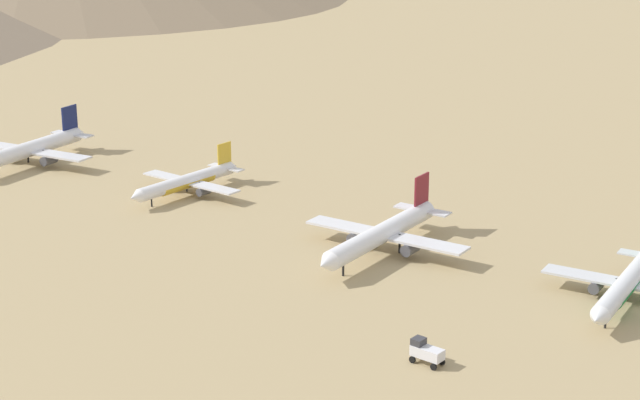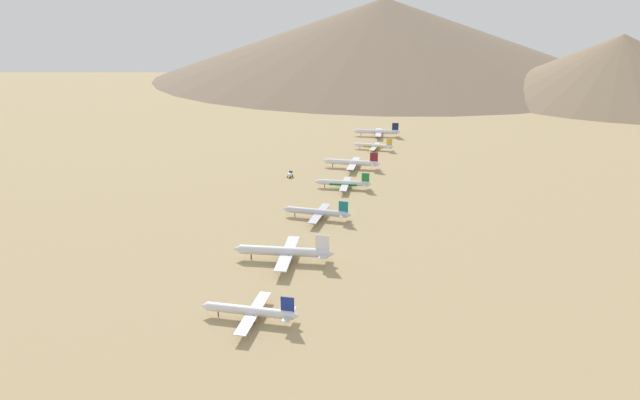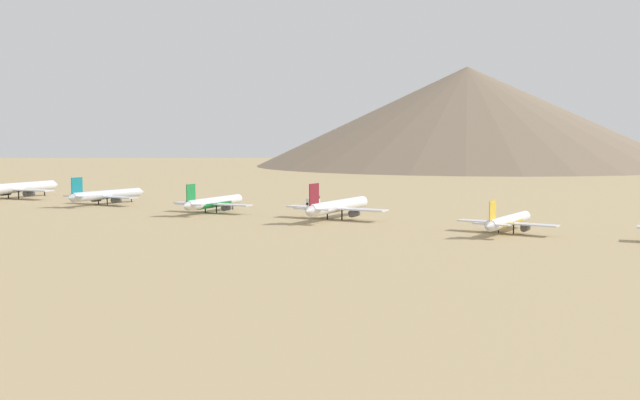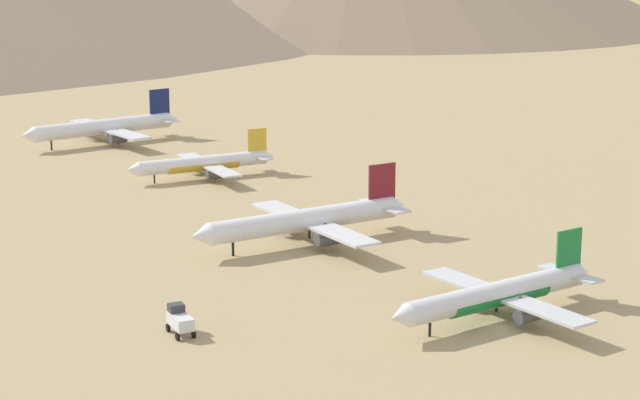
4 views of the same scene
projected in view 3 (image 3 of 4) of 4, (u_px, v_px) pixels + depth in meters
name	position (u px, v px, depth m)	size (l,w,h in m)	color
ground_plane	(210.00, 212.00, 267.97)	(1971.69, 1971.69, 0.00)	tan
parked_jet_1	(508.00, 221.00, 207.63)	(34.89, 28.56, 10.10)	white
parked_jet_2	(338.00, 206.00, 243.33)	(43.72, 35.62, 12.60)	white
parked_jet_3	(214.00, 202.00, 264.70)	(38.15, 30.98, 11.00)	silver
parked_jet_4	(106.00, 195.00, 296.26)	(40.12, 32.79, 11.59)	silver
parked_jet_5	(17.00, 188.00, 326.09)	(48.26, 39.10, 13.94)	silver
service_truck	(314.00, 200.00, 292.28)	(3.65, 5.57, 3.90)	silver
desert_hill_2	(467.00, 116.00, 707.42)	(402.94, 402.94, 94.65)	#7A6854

